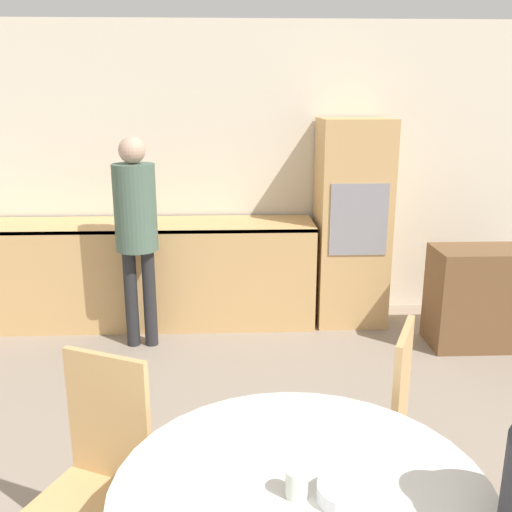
{
  "coord_description": "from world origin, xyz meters",
  "views": [
    {
      "loc": [
        -0.08,
        0.05,
        1.96
      ],
      "look_at": [
        0.04,
        3.05,
        1.12
      ],
      "focal_mm": 40.0,
      "sensor_mm": 36.0,
      "label": 1
    }
  ],
  "objects_px": {
    "sideboard": "(496,297)",
    "cup": "(297,483)",
    "bowl_near": "(347,493)",
    "chair_far_right": "(380,418)",
    "person_standing": "(136,220)",
    "chair_far_left": "(98,466)",
    "oven_unit": "(351,223)"
  },
  "relations": [
    {
      "from": "sideboard",
      "to": "cup",
      "type": "xyz_separation_m",
      "value": [
        -1.92,
        -2.75,
        0.41
      ]
    },
    {
      "from": "oven_unit",
      "to": "chair_far_left",
      "type": "relative_size",
      "value": 1.8
    },
    {
      "from": "chair_far_right",
      "to": "cup",
      "type": "bearing_deg",
      "value": -6.51
    },
    {
      "from": "oven_unit",
      "to": "cup",
      "type": "height_order",
      "value": "oven_unit"
    },
    {
      "from": "oven_unit",
      "to": "sideboard",
      "type": "distance_m",
      "value": 1.33
    },
    {
      "from": "person_standing",
      "to": "bowl_near",
      "type": "xyz_separation_m",
      "value": [
        1.1,
        -2.88,
        -0.25
      ]
    },
    {
      "from": "chair_far_right",
      "to": "person_standing",
      "type": "height_order",
      "value": "person_standing"
    },
    {
      "from": "sideboard",
      "to": "chair_far_right",
      "type": "bearing_deg",
      "value": -126.36
    },
    {
      "from": "oven_unit",
      "to": "sideboard",
      "type": "xyz_separation_m",
      "value": [
        1.07,
        -0.61,
        -0.49
      ]
    },
    {
      "from": "chair_far_left",
      "to": "person_standing",
      "type": "height_order",
      "value": "person_standing"
    },
    {
      "from": "bowl_near",
      "to": "chair_far_right",
      "type": "bearing_deg",
      "value": 68.61
    },
    {
      "from": "sideboard",
      "to": "cup",
      "type": "height_order",
      "value": "cup"
    },
    {
      "from": "chair_far_right",
      "to": "cup",
      "type": "height_order",
      "value": "chair_far_right"
    },
    {
      "from": "person_standing",
      "to": "sideboard",
      "type": "bearing_deg",
      "value": -1.96
    },
    {
      "from": "chair_far_right",
      "to": "person_standing",
      "type": "xyz_separation_m",
      "value": [
        -1.41,
        2.06,
        0.5
      ]
    },
    {
      "from": "person_standing",
      "to": "bowl_near",
      "type": "relative_size",
      "value": 8.95
    },
    {
      "from": "sideboard",
      "to": "bowl_near",
      "type": "bearing_deg",
      "value": -122.44
    },
    {
      "from": "sideboard",
      "to": "person_standing",
      "type": "height_order",
      "value": "person_standing"
    },
    {
      "from": "chair_far_left",
      "to": "chair_far_right",
      "type": "relative_size",
      "value": 1.0
    },
    {
      "from": "oven_unit",
      "to": "person_standing",
      "type": "bearing_deg",
      "value": -164.06
    },
    {
      "from": "oven_unit",
      "to": "sideboard",
      "type": "bearing_deg",
      "value": -29.5
    },
    {
      "from": "oven_unit",
      "to": "chair_far_right",
      "type": "bearing_deg",
      "value": -98.24
    },
    {
      "from": "sideboard",
      "to": "cup",
      "type": "relative_size",
      "value": 11.44
    },
    {
      "from": "cup",
      "to": "bowl_near",
      "type": "bearing_deg",
      "value": -9.23
    },
    {
      "from": "cup",
      "to": "chair_far_left",
      "type": "bearing_deg",
      "value": 146.66
    },
    {
      "from": "chair_far_left",
      "to": "person_standing",
      "type": "distance_m",
      "value": 2.43
    },
    {
      "from": "chair_far_left",
      "to": "cup",
      "type": "bearing_deg",
      "value": -9.09
    },
    {
      "from": "chair_far_right",
      "to": "cup",
      "type": "distance_m",
      "value": 0.95
    },
    {
      "from": "chair_far_left",
      "to": "cup",
      "type": "relative_size",
      "value": 10.85
    },
    {
      "from": "sideboard",
      "to": "chair_far_left",
      "type": "distance_m",
      "value": 3.49
    },
    {
      "from": "person_standing",
      "to": "bowl_near",
      "type": "bearing_deg",
      "value": -69.15
    },
    {
      "from": "sideboard",
      "to": "chair_far_right",
      "type": "distance_m",
      "value": 2.45
    }
  ]
}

